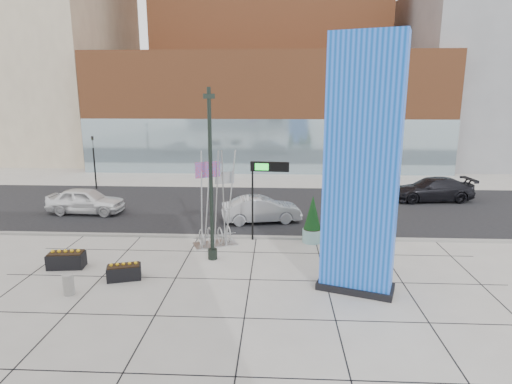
{
  "coord_description": "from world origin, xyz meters",
  "views": [
    {
      "loc": [
        2.03,
        -16.77,
        7.23
      ],
      "look_at": [
        1.09,
        2.0,
        2.9
      ],
      "focal_mm": 30.0,
      "sensor_mm": 36.0,
      "label": 1
    }
  ],
  "objects_px": {
    "overhead_street_sign": "(266,173)",
    "car_white_west": "(86,201)",
    "lamp_post": "(211,192)",
    "blue_pylon": "(362,173)",
    "public_art_sculpture": "(215,220)",
    "car_silver_mid": "(261,210)",
    "concrete_bollard": "(68,284)"
  },
  "relations": [
    {
      "from": "overhead_street_sign",
      "to": "blue_pylon",
      "type": "bearing_deg",
      "value": -51.66
    },
    {
      "from": "lamp_post",
      "to": "concrete_bollard",
      "type": "relative_size",
      "value": 9.64
    },
    {
      "from": "overhead_street_sign",
      "to": "concrete_bollard",
      "type": "bearing_deg",
      "value": -132.41
    },
    {
      "from": "blue_pylon",
      "to": "public_art_sculpture",
      "type": "height_order",
      "value": "blue_pylon"
    },
    {
      "from": "lamp_post",
      "to": "blue_pylon",
      "type": "bearing_deg",
      "value": -25.53
    },
    {
      "from": "public_art_sculpture",
      "to": "car_silver_mid",
      "type": "height_order",
      "value": "public_art_sculpture"
    },
    {
      "from": "concrete_bollard",
      "to": "car_white_west",
      "type": "distance_m",
      "value": 11.54
    },
    {
      "from": "overhead_street_sign",
      "to": "car_white_west",
      "type": "relative_size",
      "value": 0.86
    },
    {
      "from": "concrete_bollard",
      "to": "blue_pylon",
      "type": "bearing_deg",
      "value": 4.99
    },
    {
      "from": "lamp_post",
      "to": "concrete_bollard",
      "type": "distance_m",
      "value": 6.62
    },
    {
      "from": "overhead_street_sign",
      "to": "car_white_west",
      "type": "xyz_separation_m",
      "value": [
        -11.22,
        4.38,
        -2.65
      ]
    },
    {
      "from": "blue_pylon",
      "to": "concrete_bollard",
      "type": "relative_size",
      "value": 11.9
    },
    {
      "from": "car_white_west",
      "to": "overhead_street_sign",
      "type": "bearing_deg",
      "value": -108.86
    },
    {
      "from": "concrete_bollard",
      "to": "overhead_street_sign",
      "type": "distance_m",
      "value": 10.03
    },
    {
      "from": "lamp_post",
      "to": "public_art_sculpture",
      "type": "distance_m",
      "value": 2.64
    },
    {
      "from": "overhead_street_sign",
      "to": "car_silver_mid",
      "type": "xyz_separation_m",
      "value": [
        -0.36,
        3.05,
        -2.7
      ]
    },
    {
      "from": "blue_pylon",
      "to": "lamp_post",
      "type": "relative_size",
      "value": 1.24
    },
    {
      "from": "concrete_bollard",
      "to": "car_silver_mid",
      "type": "height_order",
      "value": "car_silver_mid"
    },
    {
      "from": "concrete_bollard",
      "to": "car_silver_mid",
      "type": "xyz_separation_m",
      "value": [
        6.73,
        9.45,
        0.35
      ]
    },
    {
      "from": "overhead_street_sign",
      "to": "car_silver_mid",
      "type": "relative_size",
      "value": 0.89
    },
    {
      "from": "lamp_post",
      "to": "car_white_west",
      "type": "xyz_separation_m",
      "value": [
        -8.9,
        7.05,
        -2.28
      ]
    },
    {
      "from": "lamp_post",
      "to": "car_silver_mid",
      "type": "xyz_separation_m",
      "value": [
        1.96,
        5.73,
        -2.33
      ]
    },
    {
      "from": "public_art_sculpture",
      "to": "car_silver_mid",
      "type": "distance_m",
      "value": 4.42
    },
    {
      "from": "blue_pylon",
      "to": "car_silver_mid",
      "type": "height_order",
      "value": "blue_pylon"
    },
    {
      "from": "overhead_street_sign",
      "to": "car_silver_mid",
      "type": "bearing_deg",
      "value": 102.32
    },
    {
      "from": "concrete_bollard",
      "to": "car_silver_mid",
      "type": "bearing_deg",
      "value": 54.52
    },
    {
      "from": "overhead_street_sign",
      "to": "car_white_west",
      "type": "height_order",
      "value": "overhead_street_sign"
    },
    {
      "from": "public_art_sculpture",
      "to": "concrete_bollard",
      "type": "distance_m",
      "value": 7.31
    },
    {
      "from": "public_art_sculpture",
      "to": "car_white_west",
      "type": "height_order",
      "value": "public_art_sculpture"
    },
    {
      "from": "lamp_post",
      "to": "car_white_west",
      "type": "height_order",
      "value": "lamp_post"
    },
    {
      "from": "concrete_bollard",
      "to": "overhead_street_sign",
      "type": "bearing_deg",
      "value": 42.03
    },
    {
      "from": "blue_pylon",
      "to": "lamp_post",
      "type": "bearing_deg",
      "value": 173.98
    }
  ]
}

